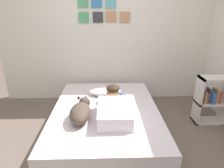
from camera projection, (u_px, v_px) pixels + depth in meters
ground_plane at (105, 153)px, 2.47m from camera, size 11.70×11.70×0.00m
back_wall at (105, 34)px, 3.61m from camera, size 3.85×0.12×2.50m
bed at (106, 119)px, 2.87m from camera, size 1.52×2.07×0.36m
pillow at (105, 91)px, 3.24m from camera, size 0.52×0.32×0.11m
person_lying at (114, 106)px, 2.63m from camera, size 0.43×0.92×0.27m
dog at (81, 111)px, 2.51m from camera, size 0.26×0.57×0.21m
coffee_cup at (120, 95)px, 3.15m from camera, size 0.13×0.09×0.07m
cell_phone at (104, 114)px, 2.64m from camera, size 0.07×0.14×0.01m
bookshelf at (211, 99)px, 3.01m from camera, size 0.45×0.24×0.75m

